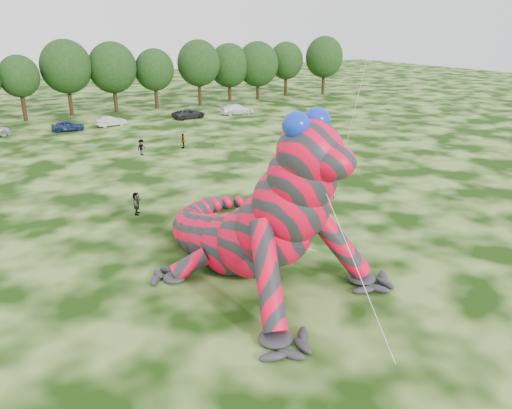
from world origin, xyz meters
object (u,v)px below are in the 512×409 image
object	(u,v)px
tree_16	(286,69)
tree_13	(199,73)
car_5	(111,121)
spectator_2	(142,147)
tree_17	(324,66)
spectator_3	(183,141)
car_4	(68,126)
tree_12	(155,79)
tree_15	(258,71)
inflatable_gecko	(234,190)
tree_10	(67,78)
car_7	(237,109)
car_6	(189,114)
tree_14	(229,72)
tree_11	(113,77)
spectator_5	(136,203)

from	to	relation	value
tree_16	tree_13	bearing A→B (deg)	-173.01
tree_16	car_5	bearing A→B (deg)	-161.77
spectator_2	tree_17	bearing A→B (deg)	1.82
tree_16	spectator_3	bearing A→B (deg)	-139.68
tree_16	car_4	distance (m)	42.90
tree_12	spectator_2	size ratio (longest dim) A/B	5.51
tree_13	tree_15	bearing A→B (deg)	3.25
inflatable_gecko	tree_13	distance (m)	57.36
tree_16	tree_10	bearing A→B (deg)	-178.80
tree_16	spectator_3	world-z (taller)	tree_16
inflatable_gecko	spectator_2	xyz separation A→B (m)	(4.18, 26.59, -3.83)
tree_13	car_7	size ratio (longest dim) A/B	2.01
spectator_2	tree_16	bearing A→B (deg)	8.72
car_6	spectator_2	size ratio (longest dim) A/B	2.88
tree_16	car_4	xyz separation A→B (m)	(-40.99, -11.99, -4.03)
spectator_3	tree_17	bearing A→B (deg)	135.67
tree_10	car_7	bearing A→B (deg)	-29.82
tree_12	tree_15	size ratio (longest dim) A/B	0.93
tree_12	car_4	xyz separation A→B (m)	(-15.56, -10.35, -3.83)
tree_13	car_5	xyz separation A→B (m)	(-17.20, -9.46, -4.44)
tree_14	spectator_2	world-z (taller)	tree_14
tree_11	car_5	world-z (taller)	tree_11
tree_16	tree_14	bearing A→B (deg)	-176.90
spectator_2	spectator_5	bearing A→B (deg)	-139.04
tree_13	tree_11	bearing A→B (deg)	175.42
inflatable_gecko	car_4	size ratio (longest dim) A/B	4.80
tree_11	tree_15	xyz separation A→B (m)	(24.69, -0.42, -0.22)
tree_15	spectator_5	distance (m)	55.72
tree_13	car_7	bearing A→B (deg)	-84.86
tree_14	car_4	size ratio (longest dim) A/B	2.43
tree_11	tree_15	distance (m)	24.69
car_6	car_7	bearing A→B (deg)	-103.28
tree_14	tree_11	bearing A→B (deg)	-178.46
tree_16	car_7	xyz separation A→B (m)	(-17.38, -12.64, -3.95)
tree_10	car_6	size ratio (longest dim) A/B	2.24
tree_17	car_6	distance (m)	32.90
car_4	car_6	size ratio (longest dim) A/B	0.82
tree_14	tree_10	bearing A→B (deg)	-179.68
tree_11	car_4	bearing A→B (deg)	-130.79
tree_13	tree_16	size ratio (longest dim) A/B	1.08
tree_12	tree_17	xyz separation A→B (m)	(31.94, -1.08, 0.66)
tree_12	tree_13	world-z (taller)	tree_13
tree_16	car_5	size ratio (longest dim) A/B	2.46
tree_12	car_7	size ratio (longest dim) A/B	1.78
tree_15	tree_16	world-z (taller)	tree_15
tree_15	spectator_3	world-z (taller)	tree_15
tree_16	car_6	distance (m)	27.80
tree_10	tree_14	bearing A→B (deg)	0.32
car_6	spectator_3	distance (m)	17.37
tree_17	tree_14	bearing A→B (deg)	173.64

